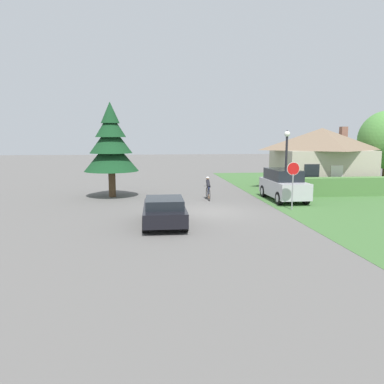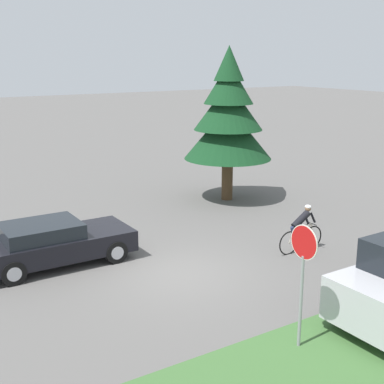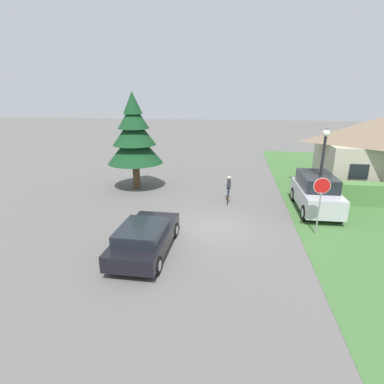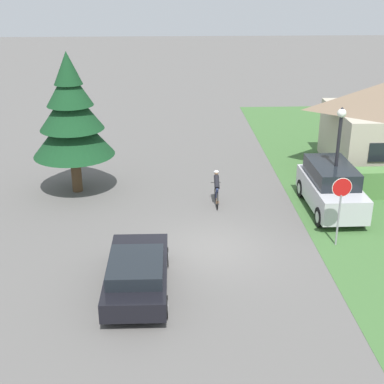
{
  "view_description": "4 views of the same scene",
  "coord_description": "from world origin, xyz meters",
  "views": [
    {
      "loc": [
        -3.17,
        -19.58,
        3.99
      ],
      "look_at": [
        -0.92,
        0.63,
        1.02
      ],
      "focal_mm": 35.0,
      "sensor_mm": 36.0,
      "label": 1
    },
    {
      "loc": [
        11.88,
        -7.17,
        5.9
      ],
      "look_at": [
        -1.82,
        1.61,
        1.75
      ],
      "focal_mm": 50.0,
      "sensor_mm": 36.0,
      "label": 2
    },
    {
      "loc": [
        0.85,
        -13.0,
        6.0
      ],
      "look_at": [
        -1.37,
        1.98,
        1.15
      ],
      "focal_mm": 28.0,
      "sensor_mm": 36.0,
      "label": 3
    },
    {
      "loc": [
        -1.49,
        -17.2,
        9.38
      ],
      "look_at": [
        -0.61,
        2.53,
        1.23
      ],
      "focal_mm": 50.0,
      "sensor_mm": 36.0,
      "label": 4
    }
  ],
  "objects": [
    {
      "name": "conifer_tall_near",
      "position": [
        -5.76,
        5.9,
        3.51
      ],
      "size": [
        3.62,
        3.62,
        6.32
      ],
      "color": "#4C3823",
      "rests_on": "ground"
    },
    {
      "name": "cottage_house",
      "position": [
        10.18,
        8.56,
        2.45
      ],
      "size": [
        7.3,
        5.87,
        4.84
      ],
      "rotation": [
        0.0,
        0.0,
        -0.01
      ],
      "color": "#B2A893",
      "rests_on": "ground"
    },
    {
      "name": "cyclist",
      "position": [
        0.52,
        4.11,
        0.71
      ],
      "size": [
        0.44,
        1.75,
        1.48
      ],
      "rotation": [
        0.0,
        0.0,
        1.56
      ],
      "color": "black",
      "rests_on": "ground"
    },
    {
      "name": "street_lamp",
      "position": [
        5.36,
        3.24,
        2.89
      ],
      "size": [
        0.36,
        0.36,
        4.46
      ],
      "color": "black",
      "rests_on": "ground"
    },
    {
      "name": "sedan_left_lane",
      "position": [
        -2.57,
        -2.67,
        0.66
      ],
      "size": [
        1.98,
        4.35,
        1.3
      ],
      "rotation": [
        0.0,
        0.0,
        1.56
      ],
      "color": "black",
      "rests_on": "ground"
    },
    {
      "name": "ground_plane",
      "position": [
        0.0,
        0.0,
        0.0
      ],
      "size": [
        140.0,
        140.0,
        0.0
      ],
      "primitive_type": "plane",
      "color": "#5B5956"
    },
    {
      "name": "parked_suv_right",
      "position": [
        5.26,
        3.3,
        1.0
      ],
      "size": [
        1.97,
        4.49,
        1.99
      ],
      "rotation": [
        0.0,
        0.0,
        1.58
      ],
      "color": "#B7B7BC",
      "rests_on": "ground"
    },
    {
      "name": "stop_sign",
      "position": [
        4.62,
        0.14,
        1.88
      ],
      "size": [
        0.72,
        0.07,
        2.66
      ],
      "rotation": [
        0.0,
        0.0,
        3.16
      ],
      "color": "gray",
      "rests_on": "ground"
    }
  ]
}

